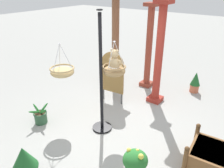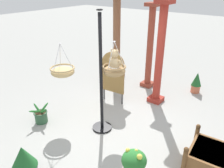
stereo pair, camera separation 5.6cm
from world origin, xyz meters
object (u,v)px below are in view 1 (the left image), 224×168
at_px(hanging_basket_left_high, 62,71).
at_px(potted_plant_trailing_ivy, 135,166).
at_px(potted_plant_bushy_green, 25,161).
at_px(display_sign_board, 112,73).
at_px(wooden_planter_box, 211,158).
at_px(hanging_basket_with_teddy, 114,70).
at_px(greenhouse_pillar_right, 159,57).
at_px(greenhouse_pillar_far_back, 115,39).
at_px(teddy_bear, 115,61).
at_px(potted_plant_small_succulent, 41,116).
at_px(display_pole_central, 102,96).
at_px(potted_plant_tall_leafy, 195,82).
at_px(greenhouse_pillar_left, 149,49).

height_order(hanging_basket_left_high, potted_plant_trailing_ivy, hanging_basket_left_high).
distance_m(potted_plant_bushy_green, display_sign_board, 3.06).
distance_m(wooden_planter_box, display_sign_board, 3.08).
height_order(hanging_basket_with_teddy, greenhouse_pillar_right, greenhouse_pillar_right).
height_order(greenhouse_pillar_far_back, potted_plant_trailing_ivy, greenhouse_pillar_far_back).
relative_size(teddy_bear, potted_plant_small_succulent, 0.84).
relative_size(potted_plant_bushy_green, display_sign_board, 0.40).
distance_m(hanging_basket_with_teddy, greenhouse_pillar_far_back, 2.92).
height_order(greenhouse_pillar_right, potted_plant_small_succulent, greenhouse_pillar_right).
bearing_deg(display_pole_central, greenhouse_pillar_right, 79.08).
distance_m(greenhouse_pillar_right, display_sign_board, 1.28).
xyz_separation_m(potted_plant_tall_leafy, potted_plant_small_succulent, (-2.36, -3.82, -0.15)).
height_order(display_pole_central, potted_plant_trailing_ivy, display_pole_central).
height_order(greenhouse_pillar_far_back, potted_plant_tall_leafy, greenhouse_pillar_far_back).
relative_size(greenhouse_pillar_far_back, potted_plant_tall_leafy, 4.38).
relative_size(teddy_bear, potted_plant_bushy_green, 0.78).
bearing_deg(display_sign_board, potted_plant_trailing_ivy, -45.39).
relative_size(teddy_bear, potted_plant_tall_leafy, 0.71).
height_order(display_pole_central, hanging_basket_left_high, display_pole_central).
height_order(hanging_basket_left_high, potted_plant_small_succulent, hanging_basket_left_high).
relative_size(hanging_basket_left_high, potted_plant_trailing_ivy, 1.14).
relative_size(potted_plant_small_succulent, potted_plant_trailing_ivy, 0.81).
xyz_separation_m(hanging_basket_with_teddy, potted_plant_tall_leafy, (0.91, 2.87, -1.07)).
relative_size(display_pole_central, potted_plant_trailing_ivy, 3.96).
bearing_deg(display_sign_board, teddy_bear, -50.58).
height_order(display_pole_central, greenhouse_pillar_left, display_pole_central).
bearing_deg(greenhouse_pillar_left, wooden_planter_box, -42.34).
bearing_deg(greenhouse_pillar_right, potted_plant_tall_leafy, 60.47).
height_order(teddy_bear, hanging_basket_left_high, hanging_basket_left_high).
xyz_separation_m(greenhouse_pillar_right, wooden_planter_box, (1.94, -1.65, -1.07)).
distance_m(hanging_basket_with_teddy, greenhouse_pillar_right, 1.66).
distance_m(teddy_bear, hanging_basket_left_high, 1.26).
bearing_deg(potted_plant_trailing_ivy, potted_plant_small_succulent, 177.44).
distance_m(potted_plant_tall_leafy, potted_plant_bushy_green, 5.11).
bearing_deg(potted_plant_trailing_ivy, hanging_basket_with_teddy, 138.80).
bearing_deg(potted_plant_small_succulent, greenhouse_pillar_right, 57.27).
bearing_deg(hanging_basket_with_teddy, wooden_planter_box, -0.17).
xyz_separation_m(teddy_bear, hanging_basket_left_high, (-1.11, -0.47, -0.35)).
xyz_separation_m(potted_plant_bushy_green, potted_plant_small_succulent, (-1.10, 1.13, -0.11)).
distance_m(hanging_basket_with_teddy, hanging_basket_left_high, 1.21).
bearing_deg(hanging_basket_with_teddy, potted_plant_small_succulent, -146.80).
bearing_deg(wooden_planter_box, greenhouse_pillar_right, 139.54).
relative_size(potted_plant_small_succulent, display_sign_board, 0.37).
height_order(display_pole_central, display_sign_board, display_pole_central).
xyz_separation_m(hanging_basket_left_high, greenhouse_pillar_right, (1.33, 2.10, 0.06)).
relative_size(teddy_bear, hanging_basket_left_high, 0.59).
xyz_separation_m(greenhouse_pillar_left, display_sign_board, (-0.25, -1.49, -0.37)).
xyz_separation_m(potted_plant_tall_leafy, display_sign_board, (-1.63, -1.96, 0.52)).
distance_m(greenhouse_pillar_right, potted_plant_small_succulent, 3.29).
bearing_deg(hanging_basket_left_high, potted_plant_bushy_green, -65.19).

